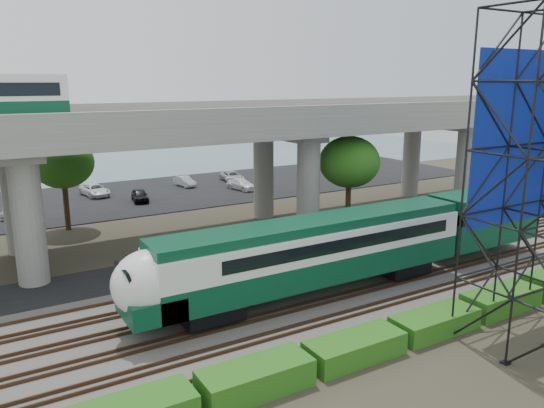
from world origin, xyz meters
TOP-DOWN VIEW (x-y plane):
  - ground at (0.00, 0.00)m, footprint 140.00×140.00m
  - ballast_bed at (0.00, 2.00)m, footprint 90.00×12.00m
  - service_road at (0.00, 10.50)m, footprint 90.00×5.00m
  - parking_lot at (0.00, 34.00)m, footprint 90.00×18.00m
  - harbor_water at (0.00, 56.00)m, footprint 140.00×40.00m
  - rail_tracks at (0.00, 2.00)m, footprint 90.00×9.52m
  - commuter_train at (5.49, 2.00)m, footprint 29.30×3.06m
  - overpass at (-0.93, 16.00)m, footprint 80.00×12.00m
  - hedge_strip at (1.01, -4.30)m, footprint 34.60×1.80m
  - trees at (-4.67, 16.17)m, footprint 40.94×16.94m
  - parked_cars at (-0.48, 33.47)m, footprint 37.35×9.64m

SIDE VIEW (x-z plane):
  - ground at x=0.00m, z-range 0.00..0.00m
  - harbor_water at x=0.00m, z-range 0.00..0.03m
  - service_road at x=0.00m, z-range 0.00..0.08m
  - parking_lot at x=0.00m, z-range 0.00..0.08m
  - ballast_bed at x=0.00m, z-range 0.00..0.20m
  - rail_tracks at x=0.00m, z-range 0.20..0.36m
  - hedge_strip at x=1.01m, z-range -0.04..1.16m
  - parked_cars at x=-0.48m, z-range 0.04..1.35m
  - commuter_train at x=5.49m, z-range 0.73..5.03m
  - trees at x=-4.67m, z-range 1.73..9.42m
  - overpass at x=-0.93m, z-range 2.01..14.41m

